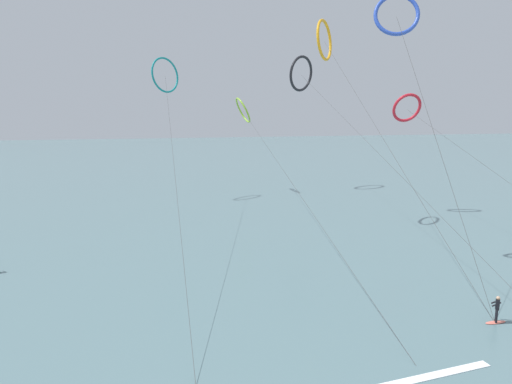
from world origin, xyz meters
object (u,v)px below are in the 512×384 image
Objects in this scene: kite_crimson at (407,108)px; kite_cobalt at (397,15)px; kite_charcoal at (301,74)px; kite_lime at (243,111)px; kite_teal at (165,75)px; kite_amber at (324,40)px; surfer_coral at (497,311)px.

kite_cobalt reaches higher than kite_crimson.
kite_lime is at bearing -27.75° from kite_charcoal.
kite_charcoal reaches higher than kite_lime.
kite_charcoal is 21.72m from kite_teal.
kite_amber is (16.14, -18.05, 2.52)m from kite_teal.
kite_teal is (-16.87, 31.23, -2.50)m from kite_cobalt.
kite_crimson is 1.26× the size of kite_amber.
kite_charcoal is 21.41m from kite_crimson.
kite_crimson is 0.66× the size of kite_lime.
kite_lime is (-16.58, 18.50, -0.27)m from kite_crimson.
kite_charcoal reaches higher than surfer_coral.
kite_amber is at bearing 39.15° from surfer_coral.
surfer_coral is 49.62m from kite_teal.
kite_charcoal is (3.61, 47.67, 17.62)m from surfer_coral.
kite_cobalt reaches higher than surfer_coral.
surfer_coral is at bearing 52.01° from kite_charcoal.
kite_charcoal is at bearing -68.06° from kite_crimson.
kite_amber reaches higher than surfer_coral.
surfer_coral is 32.48m from kite_crimson.
surfer_coral is at bearing -135.94° from kite_amber.
kite_lime reaches higher than surfer_coral.
kite_crimson is 14.30m from kite_amber.
kite_lime is 23.10m from kite_amber.
surfer_coral is 0.04× the size of kite_teal.
kite_teal is 1.76× the size of kite_amber.
kite_charcoal is 1.12× the size of kite_teal.
kite_crimson is 24.84m from kite_lime.
surfer_coral is at bearing -175.20° from kite_lime.
kite_lime is 35.77m from kite_cobalt.
kite_lime is (-9.59, -0.99, -5.72)m from kite_charcoal.
kite_cobalt reaches higher than kite_lime.
kite_crimson is at bearing 76.07° from kite_charcoal.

